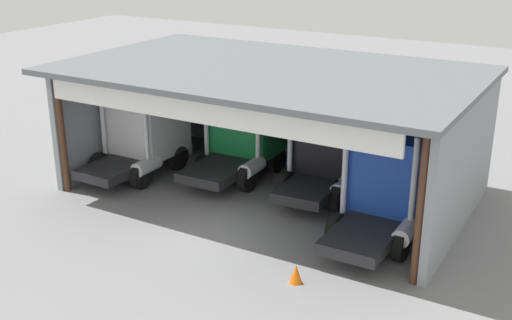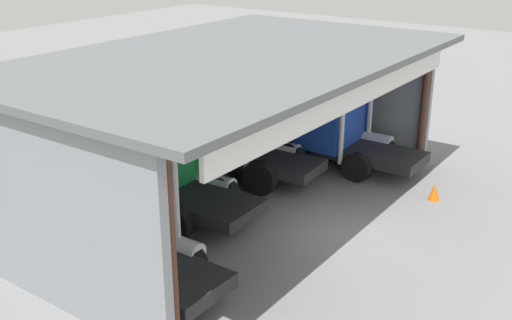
{
  "view_description": "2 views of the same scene",
  "coord_description": "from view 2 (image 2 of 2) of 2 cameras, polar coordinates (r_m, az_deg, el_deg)",
  "views": [
    {
      "loc": [
        10.65,
        -15.51,
        9.32
      ],
      "look_at": [
        0.0,
        2.83,
        1.59
      ],
      "focal_mm": 44.94,
      "sensor_mm": 36.0,
      "label": 1
    },
    {
      "loc": [
        -14.1,
        -7.15,
        8.18
      ],
      "look_at": [
        0.0,
        2.83,
        1.59
      ],
      "focal_mm": 42.96,
      "sensor_mm": 36.0,
      "label": 2
    }
  ],
  "objects": [
    {
      "name": "tool_cart",
      "position": [
        20.84,
        -11.09,
        -1.15
      ],
      "size": [
        0.9,
        0.6,
        1.0
      ],
      "primitive_type": "cube",
      "color": "#1E59A5",
      "rests_on": "ground"
    },
    {
      "name": "oil_drum",
      "position": [
        22.18,
        -7.64,
        0.34
      ],
      "size": [
        0.58,
        0.58,
        0.94
      ],
      "primitive_type": "cylinder",
      "color": "#B21E19",
      "rests_on": "ground"
    },
    {
      "name": "ground_plane",
      "position": [
        17.8,
        7.5,
        -6.68
      ],
      "size": [
        80.0,
        80.0,
        0.0
      ],
      "primitive_type": "plane",
      "color": "slate",
      "rests_on": "ground"
    },
    {
      "name": "truck_blue_right_bay",
      "position": [
        22.43,
        6.79,
        4.05
      ],
      "size": [
        2.59,
        5.34,
        3.66
      ],
      "rotation": [
        0.0,
        0.0,
        -0.0
      ],
      "color": "#1E47B7",
      "rests_on": "ground"
    },
    {
      "name": "truck_black_left_bay",
      "position": [
        20.9,
        -1.49,
        3.29
      ],
      "size": [
        2.7,
        4.5,
        3.6
      ],
      "rotation": [
        0.0,
        0.0,
        0.07
      ],
      "color": "black",
      "rests_on": "ground"
    },
    {
      "name": "truck_white_yard_outside",
      "position": [
        15.02,
        -13.41,
        -5.02
      ],
      "size": [
        2.56,
        4.79,
        3.62
      ],
      "rotation": [
        0.0,
        0.0,
        -0.01
      ],
      "color": "white",
      "rests_on": "ground"
    },
    {
      "name": "traffic_cone",
      "position": [
        20.35,
        16.27,
        -2.86
      ],
      "size": [
        0.36,
        0.36,
        0.56
      ],
      "primitive_type": "cone",
      "color": "orange",
      "rests_on": "ground"
    },
    {
      "name": "truck_green_center_right_bay",
      "position": [
        18.4,
        -9.18,
        0.49
      ],
      "size": [
        2.79,
        4.89,
        3.75
      ],
      "rotation": [
        0.0,
        0.0,
        0.02
      ],
      "color": "#197F3D",
      "rests_on": "ground"
    },
    {
      "name": "workshop_shed",
      "position": [
        19.07,
        -4.73,
        6.07
      ],
      "size": [
        14.35,
        9.02,
        4.75
      ],
      "color": "gray",
      "rests_on": "ground"
    }
  ]
}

